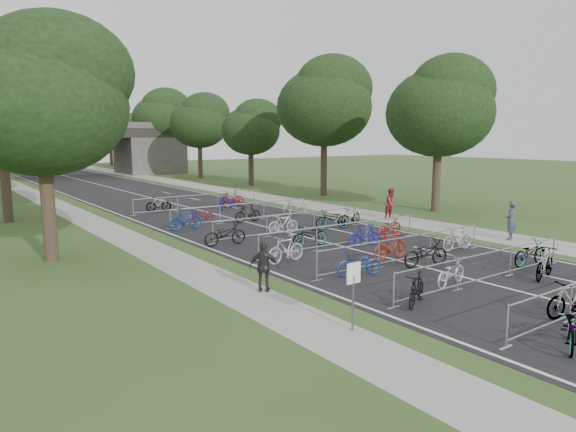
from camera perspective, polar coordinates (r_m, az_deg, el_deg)
name	(u,v)px	position (r m, az deg, el deg)	size (l,w,h in m)	color
road	(99,185)	(58.75, -20.26, 3.29)	(11.00, 140.00, 0.01)	black
sidewalk_right	(169,181)	(61.37, -13.05, 3.81)	(3.00, 140.00, 0.01)	gray
sidewalk_left	(21,189)	(57.20, -27.51, 2.71)	(2.00, 140.00, 0.01)	gray
lane_markings	(99,185)	(58.75, -20.26, 3.29)	(0.12, 140.00, 0.00)	silver
overpass_bridge	(64,149)	(73.11, -23.62, 6.83)	(31.00, 8.00, 7.05)	#403E39
park_sign	(353,284)	(13.45, 7.27, -7.47)	(0.45, 0.06, 1.83)	#4C4C51
tree_left_0	(44,99)	(22.78, -25.50, 11.63)	(6.72, 6.72, 10.25)	#33261C
tree_right_0	(441,108)	(36.47, 16.68, 11.37)	(7.17, 7.17, 10.93)	#33261C
tree_left_1	(1,97)	(34.67, -29.30, 11.43)	(7.56, 7.56, 11.53)	#33261C
tree_right_1	(326,103)	(44.88, 4.23, 12.39)	(8.18, 8.18, 12.47)	#33261C
tree_right_2	(252,128)	(54.54, -4.04, 9.68)	(6.16, 6.16, 9.39)	#33261C
tree_right_3	(200,122)	(65.06, -9.72, 10.28)	(7.17, 7.17, 10.93)	#33261C
tree_right_4	(162,117)	(76.04, -13.81, 10.64)	(8.18, 8.18, 12.47)	#33261C
tree_right_5	(134,132)	(87.21, -16.77, 8.96)	(6.16, 6.16, 9.39)	#33261C
tree_right_6	(110,127)	(98.63, -19.12, 9.35)	(7.17, 7.17, 10.93)	#33261C
barrier_row_1	(486,268)	(19.11, 21.10, -5.36)	(9.70, 0.08, 1.10)	#ADB0B6
barrier_row_2	(406,249)	(21.22, 12.94, -3.63)	(9.70, 0.08, 1.10)	#ADB0B6
barrier_row_3	(342,235)	(23.83, 6.07, -2.11)	(9.70, 0.08, 1.10)	#ADB0B6
barrier_row_4	(291,223)	(26.89, 0.38, -0.83)	(9.70, 0.08, 1.10)	#ADB0B6
barrier_row_5	(242,212)	(31.02, -5.09, 0.42)	(9.70, 0.08, 1.10)	#ADB0B6
barrier_row_6	(198,202)	(36.26, -9.95, 1.52)	(9.70, 0.08, 1.10)	#ADB0B6
bike_0	(572,329)	(14.23, 28.99, -10.90)	(0.65, 1.86, 0.97)	#ADB0B6
bike_1	(571,299)	(16.49, 28.96, -8.08)	(0.51, 1.81, 1.09)	#ADB0B6
bike_4	(417,289)	(15.99, 14.10, -7.91)	(0.47, 1.65, 0.99)	black
bike_5	(451,272)	(18.30, 17.65, -5.99)	(0.64, 1.84, 0.97)	silver
bike_6	(545,264)	(20.41, 26.65, -4.76)	(0.54, 1.90, 1.14)	#ADB0B6
bike_7	(530,253)	(22.34, 25.27, -3.74)	(0.67, 1.93, 1.01)	#ADB0B6
bike_8	(359,263)	(18.92, 7.92, -5.24)	(0.62, 1.78, 0.93)	navy
bike_9	(390,246)	(21.45, 11.31, -3.31)	(0.56, 1.99, 1.19)	maroon
bike_10	(426,253)	(20.76, 15.04, -4.00)	(0.72, 2.05, 1.08)	black
bike_11	(457,239)	(24.01, 18.31, -2.40)	(0.52, 1.85, 1.11)	#96979D
bike_12	(286,249)	(20.59, -0.22, -3.71)	(0.54, 1.90, 1.14)	#A5A5AD
bike_13	(310,236)	(23.63, 2.48, -2.22)	(0.70, 2.00, 1.05)	#ADB0B6
bike_14	(364,235)	(24.10, 8.48, -2.12)	(0.48, 1.70, 1.02)	#201DA1
bike_15	(390,227)	(26.13, 11.22, -1.23)	(0.75, 2.16, 1.13)	maroon
bike_16	(225,234)	(24.09, -7.01, -2.02)	(0.72, 2.06, 1.08)	black
bike_17	(283,224)	(26.91, -0.53, -0.86)	(0.49, 1.75, 1.05)	#B5B5BD
bike_18	(333,219)	(28.25, 5.01, -0.37)	(0.74, 2.12, 1.11)	#ADB0B6
bike_19	(351,216)	(29.67, 6.99, -0.03)	(0.50, 1.76, 1.06)	#ADB0B6
bike_20	(185,219)	(28.50, -11.33, -0.36)	(0.56, 1.97, 1.18)	navy
bike_21	(201,215)	(30.77, -9.62, 0.07)	(0.59, 1.70, 0.89)	maroon
bike_22	(248,213)	(30.52, -4.48, 0.29)	(0.51, 1.82, 1.09)	black
bike_23	(295,206)	(33.74, 0.82, 1.11)	(0.72, 2.06, 1.08)	#97979E
bike_25	(159,204)	(36.01, -14.19, 1.28)	(0.48, 1.69, 1.02)	#ADB0B6
bike_26	(226,201)	(36.47, -6.85, 1.66)	(0.75, 2.15, 1.13)	navy
bike_27	(232,198)	(37.83, -6.28, 1.95)	(0.55, 1.94, 1.17)	maroon
pedestrian_a	(511,220)	(27.51, 23.51, -0.46)	(0.70, 0.46, 1.92)	#333E4D
pedestrian_b	(391,204)	(32.32, 11.42, 1.34)	(0.92, 0.72, 1.90)	maroon
pedestrian_c	(264,267)	(16.77, -2.67, -5.69)	(0.97, 0.40, 1.66)	black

